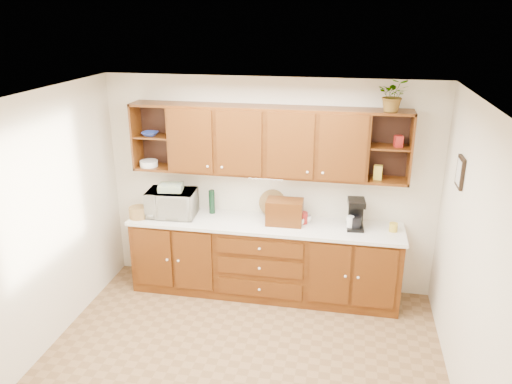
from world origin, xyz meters
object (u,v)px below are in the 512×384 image
at_px(microwave, 172,203).
at_px(coffee_maker, 356,214).
at_px(potted_plant, 394,95).
at_px(bread_box, 285,212).

bearing_deg(microwave, coffee_maker, -2.70).
height_order(microwave, potted_plant, potted_plant).
height_order(coffee_maker, potted_plant, potted_plant).
relative_size(microwave, bread_box, 1.38).
xyz_separation_m(bread_box, potted_plant, (1.11, 0.07, 1.38)).
xyz_separation_m(microwave, bread_box, (1.38, 0.01, -0.01)).
relative_size(microwave, coffee_maker, 1.64).
relative_size(microwave, potted_plant, 1.65).
height_order(microwave, bread_box, microwave).
xyz_separation_m(microwave, coffee_maker, (2.19, 0.04, 0.01)).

